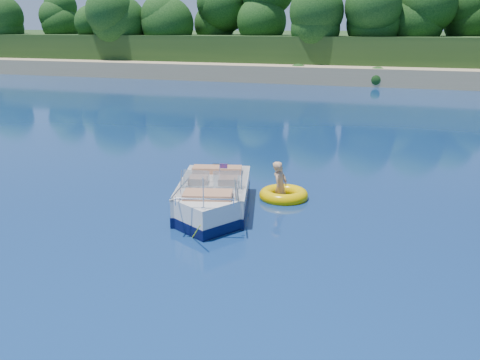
{
  "coord_description": "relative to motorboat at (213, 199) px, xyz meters",
  "views": [
    {
      "loc": [
        3.16,
        -12.08,
        4.96
      ],
      "look_at": [
        -1.44,
        1.35,
        0.85
      ],
      "focal_mm": 40.0,
      "sensor_mm": 36.0,
      "label": 1
    }
  ],
  "objects": [
    {
      "name": "treeline",
      "position": [
        2.13,
        40.08,
        5.21
      ],
      "size": [
        150.0,
        7.12,
        8.19
      ],
      "color": "black",
      "rests_on": "ground"
    },
    {
      "name": "tow_tube",
      "position": [
        1.57,
        1.74,
        -0.24
      ],
      "size": [
        1.93,
        1.93,
        0.39
      ],
      "rotation": [
        0.0,
        0.0,
        -0.42
      ],
      "color": "#ECBB00",
      "rests_on": "ground"
    },
    {
      "name": "motorboat",
      "position": [
        0.0,
        0.0,
        0.0
      ],
      "size": [
        2.75,
        5.14,
        1.75
      ],
      "rotation": [
        0.0,
        0.0,
        0.27
      ],
      "color": "silver",
      "rests_on": "ground"
    },
    {
      "name": "boy",
      "position": [
        1.47,
        1.72,
        -0.34
      ],
      "size": [
        0.51,
        0.9,
        1.68
      ],
      "primitive_type": "imported",
      "rotation": [
        0.0,
        -0.17,
        1.41
      ],
      "color": "tan",
      "rests_on": "ground"
    },
    {
      "name": "shoreline",
      "position": [
        2.09,
        62.84,
        0.64
      ],
      "size": [
        170.0,
        59.0,
        6.0
      ],
      "color": "tan",
      "rests_on": "ground"
    },
    {
      "name": "ground",
      "position": [
        2.09,
        -0.94,
        -0.34
      ],
      "size": [
        160.0,
        160.0,
        0.0
      ],
      "primitive_type": "plane",
      "color": "#091A3F",
      "rests_on": "ground"
    }
  ]
}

